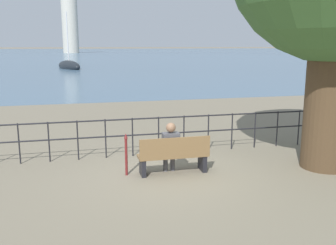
{
  "coord_description": "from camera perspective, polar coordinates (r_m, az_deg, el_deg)",
  "views": [
    {
      "loc": [
        -2.12,
        -8.14,
        2.96
      ],
      "look_at": [
        0.0,
        0.5,
        1.11
      ],
      "focal_mm": 40.0,
      "sensor_mm": 36.0,
      "label": 1
    }
  ],
  "objects": [
    {
      "name": "ground_plane",
      "position": [
        8.92,
        0.77,
        -7.64
      ],
      "size": [
        1000.0,
        1000.0,
        0.0
      ],
      "primitive_type": "plane",
      "color": "#7A705B"
    },
    {
      "name": "harbor_water",
      "position": [
        169.65,
        -13.27,
        10.43
      ],
      "size": [
        600.0,
        300.0,
        0.01
      ],
      "color": "slate",
      "rests_on": "ground_plane"
    },
    {
      "name": "park_bench",
      "position": [
        8.73,
        0.88,
        -5.12
      ],
      "size": [
        1.65,
        0.45,
        0.9
      ],
      "color": "brown",
      "rests_on": "ground_plane"
    },
    {
      "name": "seated_person_left",
      "position": [
        8.72,
        0.38,
        -3.47
      ],
      "size": [
        0.39,
        0.35,
        1.21
      ],
      "color": "#4C4C51",
      "rests_on": "ground_plane"
    },
    {
      "name": "promenade_railing",
      "position": [
        10.2,
        -1.44,
        -1.09
      ],
      "size": [
        15.85,
        0.04,
        1.05
      ],
      "color": "black",
      "rests_on": "ground_plane"
    },
    {
      "name": "closed_umbrella",
      "position": [
        8.64,
        -6.4,
        -4.49
      ],
      "size": [
        0.09,
        0.09,
        0.99
      ],
      "color": "maroon",
      "rests_on": "ground_plane"
    },
    {
      "name": "sailboat_2",
      "position": [
        49.84,
        -14.85,
        8.32
      ],
      "size": [
        3.81,
        6.67,
        7.44
      ],
      "rotation": [
        0.0,
        0.0,
        0.35
      ],
      "color": "black",
      "rests_on": "ground_plane"
    },
    {
      "name": "harbor_lighthouse",
      "position": [
        148.38,
        -14.78,
        15.45
      ],
      "size": [
        5.88,
        5.88,
        29.12
      ],
      "color": "beige",
      "rests_on": "ground_plane"
    }
  ]
}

